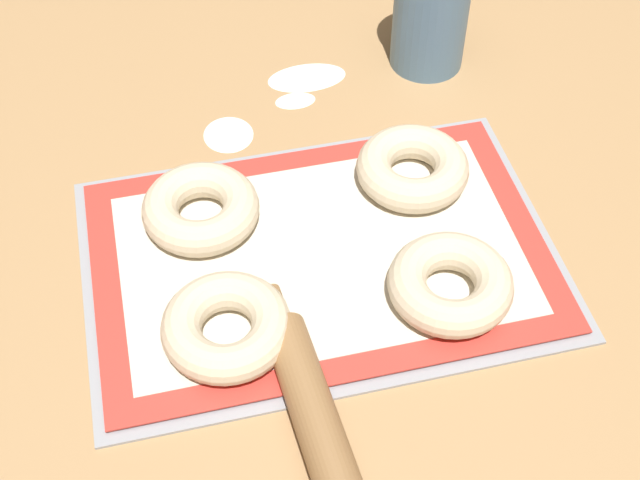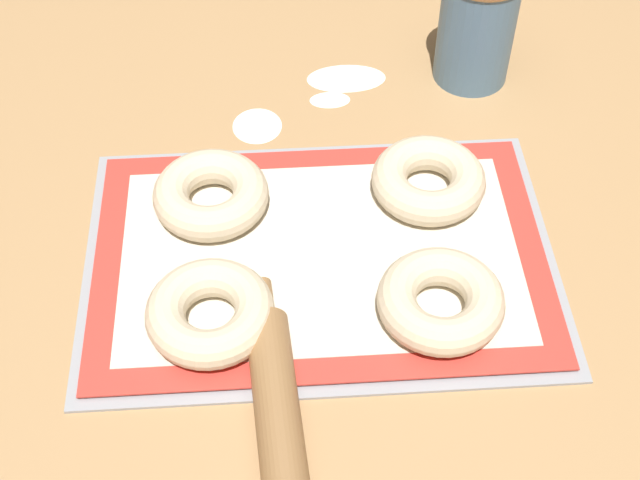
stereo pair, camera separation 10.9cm
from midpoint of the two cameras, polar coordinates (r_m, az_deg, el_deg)
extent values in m
plane|color=#A87F51|center=(1.02, 3.48, -1.44)|extent=(2.80, 2.80, 0.00)
cube|color=#93969B|center=(1.02, 3.07, -1.24)|extent=(0.54, 0.37, 0.01)
cube|color=red|center=(1.01, 3.08, -1.05)|extent=(0.51, 0.34, 0.00)
cube|color=beige|center=(1.01, 3.08, -1.04)|extent=(0.45, 0.28, 0.00)
torus|color=beige|center=(0.93, -3.74, -4.89)|extent=(0.14, 0.14, 0.04)
torus|color=beige|center=(0.96, 10.99, -4.06)|extent=(0.14, 0.14, 0.04)
torus|color=beige|center=(1.04, -4.05, 2.74)|extent=(0.14, 0.14, 0.04)
torus|color=beige|center=(1.07, 9.87, 3.63)|extent=(0.14, 0.14, 0.04)
cylinder|color=slate|center=(1.24, 12.55, 12.94)|extent=(0.10, 0.10, 0.15)
cylinder|color=olive|center=(0.86, 1.29, -13.69)|extent=(0.07, 0.31, 0.05)
cylinder|color=olive|center=(0.95, -0.33, -4.14)|extent=(0.02, 0.05, 0.02)
ellipsoid|color=white|center=(1.25, 4.23, 10.19)|extent=(0.11, 0.06, 0.00)
ellipsoid|color=white|center=(1.17, -1.38, 7.21)|extent=(0.06, 0.07, 0.00)
ellipsoid|color=white|center=(1.22, 3.24, 8.85)|extent=(0.05, 0.03, 0.00)
camera|label=1|loc=(0.05, -86.85, 3.65)|focal=50.00mm
camera|label=2|loc=(0.05, 93.15, -3.65)|focal=50.00mm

